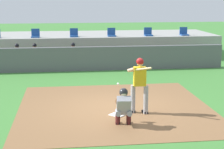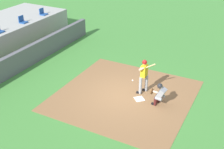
# 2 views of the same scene
# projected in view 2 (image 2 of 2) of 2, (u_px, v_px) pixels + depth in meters

# --- Properties ---
(ground_plane) EXTENTS (80.00, 80.00, 0.00)m
(ground_plane) POSITION_uv_depth(u_px,v_px,m) (124.00, 95.00, 14.60)
(ground_plane) COLOR #428438
(dirt_infield) EXTENTS (6.40, 6.40, 0.01)m
(dirt_infield) POSITION_uv_depth(u_px,v_px,m) (124.00, 95.00, 14.60)
(dirt_infield) COLOR olive
(dirt_infield) RESTS_ON ground
(home_plate) EXTENTS (0.62, 0.62, 0.02)m
(home_plate) POSITION_uv_depth(u_px,v_px,m) (139.00, 99.00, 14.26)
(home_plate) COLOR white
(home_plate) RESTS_ON dirt_infield
(batter_at_plate) EXTENTS (0.69, 0.76, 1.80)m
(batter_at_plate) POSITION_uv_depth(u_px,v_px,m) (144.00, 74.00, 14.37)
(batter_at_plate) COLOR #99999E
(batter_at_plate) RESTS_ON ground
(catcher_crouched) EXTENTS (0.51, 1.75, 1.13)m
(catcher_crouched) POSITION_uv_depth(u_px,v_px,m) (159.00, 93.00, 13.61)
(catcher_crouched) COLOR gray
(catcher_crouched) RESTS_ON ground
(dugout_wall) EXTENTS (13.00, 0.30, 1.20)m
(dugout_wall) POSITION_uv_depth(u_px,v_px,m) (23.00, 59.00, 16.98)
(dugout_wall) COLOR #59595E
(dugout_wall) RESTS_ON ground
(dugout_bench) EXTENTS (11.80, 0.44, 0.45)m
(dugout_bench) POSITION_uv_depth(u_px,v_px,m) (11.00, 61.00, 17.57)
(dugout_bench) COLOR olive
(dugout_bench) RESTS_ON ground
(stadium_seat_4) EXTENTS (0.46, 0.46, 0.48)m
(stadium_seat_4) POSITION_uv_depth(u_px,v_px,m) (23.00, 21.00, 20.26)
(stadium_seat_4) COLOR #1E478C
(stadium_seat_4) RESTS_ON stands_platform
(stadium_seat_5) EXTENTS (0.46, 0.46, 0.48)m
(stadium_seat_5) POSITION_uv_depth(u_px,v_px,m) (43.00, 13.00, 21.96)
(stadium_seat_5) COLOR #1E478C
(stadium_seat_5) RESTS_ON stands_platform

